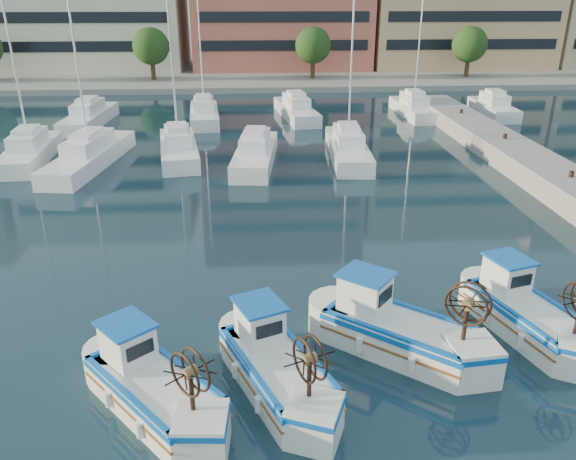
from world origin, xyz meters
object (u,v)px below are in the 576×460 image
Objects in this scene: fishing_boat_a at (151,385)px; fishing_boat_c at (396,328)px; fishing_boat_b at (276,365)px; fishing_boat_d at (525,311)px.

fishing_boat_c is at bearing -23.74° from fishing_boat_a.
fishing_boat_b reaches higher than fishing_boat_a.
fishing_boat_c reaches higher than fishing_boat_b.
fishing_boat_b is 1.00× the size of fishing_boat_d.
fishing_boat_c is at bearing -0.63° from fishing_boat_b.
fishing_boat_a is 3.23m from fishing_boat_b.
fishing_boat_a is at bearing 167.86° from fishing_boat_b.
fishing_boat_d is (7.87, 2.19, 0.00)m from fishing_boat_b.
fishing_boat_d reaches higher than fishing_boat_a.
fishing_boat_b is at bearing 151.41° from fishing_boat_c.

